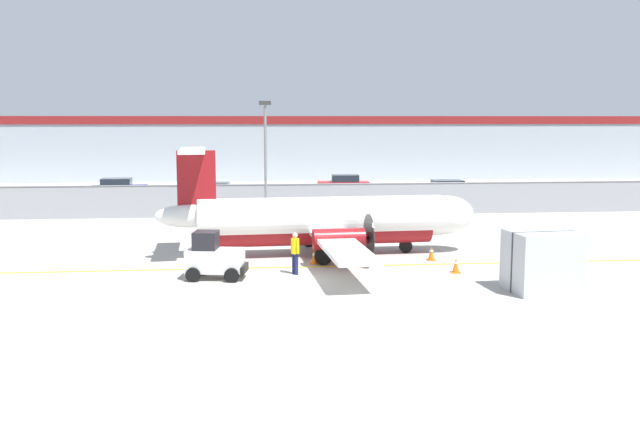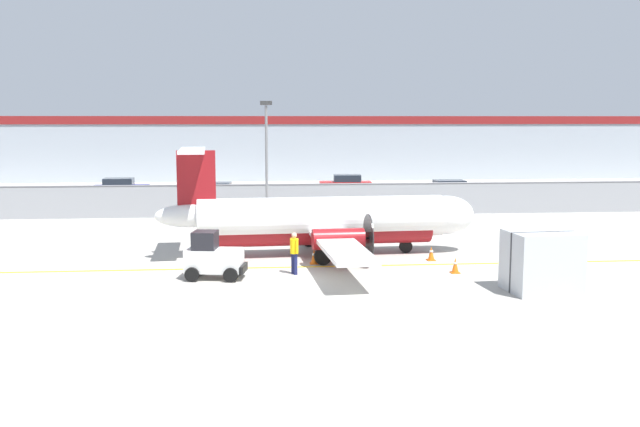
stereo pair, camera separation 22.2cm
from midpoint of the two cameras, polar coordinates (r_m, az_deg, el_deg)
The scene contains 17 objects.
ground_plane at distance 30.26m, azimuth -1.19°, elevation -4.29°, with size 140.00×140.00×0.01m.
perimeter_fence at distance 45.87m, azimuth -2.61°, elevation 1.18°, with size 98.00×0.10×2.10m.
parking_lot_strip at distance 57.41m, azimuth -3.14°, elevation 1.40°, with size 98.00×17.00×0.12m.
background_building at distance 75.62m, azimuth -3.68°, elevation 5.32°, with size 91.00×8.10×6.50m.
commuter_airplane at distance 32.65m, azimuth 0.81°, elevation -0.57°, with size 14.80×16.06×4.92m.
baggage_tug at distance 28.23m, azimuth -8.34°, elevation -3.48°, with size 2.48×1.69×1.88m.
ground_crew_worker at distance 28.71m, azimuth -1.85°, elevation -3.01°, with size 0.45×0.53×1.70m.
cargo_container at distance 27.06m, azimuth 17.54°, elevation -3.71°, with size 2.57×2.21×2.20m.
traffic_cone_near_left at distance 35.24m, azimuth -7.14°, elevation -2.14°, with size 0.36×0.36×0.64m.
traffic_cone_near_right at distance 29.56m, azimuth 10.98°, elevation -4.11°, with size 0.36×0.36×0.64m.
traffic_cone_far_left at distance 30.84m, azimuth -0.27°, elevation -3.48°, with size 0.36×0.36×0.64m.
traffic_cone_far_right at distance 31.98m, azimuth 9.09°, elevation -3.18°, with size 0.36×0.36×0.64m.
parked_car_0 at distance 57.05m, azimuth -15.57°, elevation 1.94°, with size 4.24×2.09×1.58m.
parked_car_1 at distance 51.68m, azimuth -8.38°, elevation 1.58°, with size 4.33×2.29×1.58m.
parked_car_2 at distance 58.34m, azimuth 2.18°, elevation 2.33°, with size 4.31×2.23×1.58m.
parked_car_3 at distance 54.00m, azimuth 10.31°, elevation 1.79°, with size 4.21×2.03×1.58m.
apron_light_pole at distance 42.29m, azimuth -4.15°, elevation 4.95°, with size 0.70×0.30×7.27m.
Camera 2 is at (-1.97, -27.55, 6.23)m, focal length 40.00 mm.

